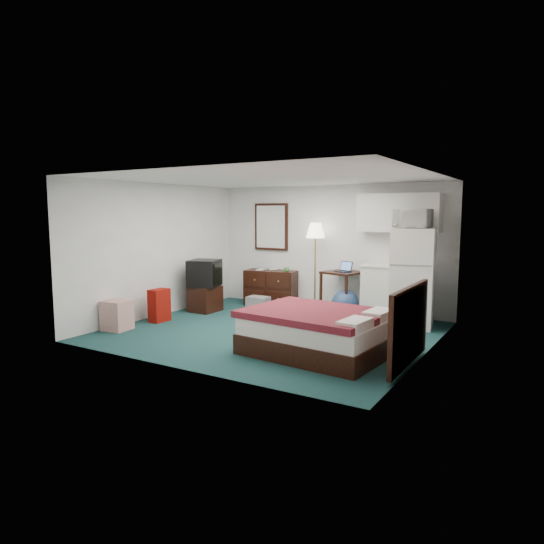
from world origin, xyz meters
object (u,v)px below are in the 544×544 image
Objects in this scene: floor_lamp at (315,267)px; fridge at (413,278)px; desk at (342,293)px; tv_stand at (205,299)px; suitcase at (159,305)px; kitchen_counter at (389,293)px; dresser at (271,288)px; bed at (318,332)px.

floor_lamp is 2.09m from fridge.
desk is 1.55m from fridge.
tv_stand is (-2.43, -1.21, -0.16)m from desk.
suitcase is (-4.00, -1.97, -0.55)m from fridge.
desk is at bearing 173.22° from kitchen_counter.
fridge is (3.08, -0.42, 0.48)m from dresser.
dresser is 0.58× the size of bed.
floor_lamp is 2.29m from tv_stand.
desk is at bearing 44.26° from suitcase.
suitcase is (-0.13, -1.14, 0.04)m from tv_stand.
desk is 3.47m from suitcase.
fridge reaches higher than suitcase.
fridge is at bearing -1.81° from desk.
floor_lamp is at bearing 172.32° from kitchen_counter.
fridge is (0.52, -0.35, 0.36)m from kitchen_counter.
kitchen_counter reaches higher than suitcase.
floor_lamp is 1.78× the size of kitchen_counter.
floor_lamp is at bearing 160.07° from fridge.
kitchen_counter is (2.57, -0.07, 0.12)m from dresser.
bed is (1.37, -2.71, -0.58)m from floor_lamp.
suitcase is at bearing -124.79° from desk.
kitchen_counter is (0.92, -0.02, 0.08)m from desk.
dresser reaches higher than bed.
desk is 0.93m from kitchen_counter.
fridge is 0.91× the size of bed.
kitchen_counter is at bearing 35.49° from suitcase.
dresser is 1.65m from desk.
fridge is 3.10× the size of tv_stand.
kitchen_counter is 4.19m from suitcase.
suitcase is at bearing -119.35° from dresser.
bed is 3.33m from suitcase.
floor_lamp reaches higher than bed.
dresser reaches higher than tv_stand.
bed is (0.75, -2.67, -0.11)m from desk.
kitchen_counter is 0.58× the size of fridge.
fridge is 2.46m from bed.
fridge reaches higher than dresser.
suitcase is at bearing -129.27° from floor_lamp.
kitchen_counter is at bearing -10.02° from dresser.
dresser is 1.15m from floor_lamp.
fridge is (1.44, -0.37, 0.43)m from desk.
tv_stand is 0.93× the size of suitcase.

